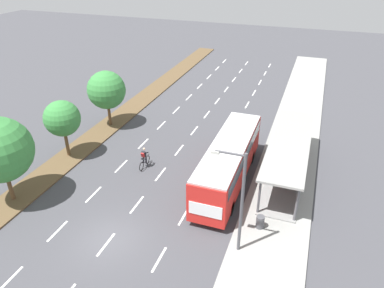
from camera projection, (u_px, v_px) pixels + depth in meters
The scene contains 13 objects.
ground_plane at pixel (110, 239), 22.00m from camera, with size 140.00×140.00×0.00m, color #424247.
median_strip at pixel (138, 103), 40.89m from camera, with size 2.60×52.00×0.12m, color brown.
sidewalk_right at pixel (296, 125), 35.74m from camera, with size 4.50×52.00×0.15m, color gray.
lane_divider_left at pixel (169, 117), 37.58m from camera, with size 0.14×46.33×0.01m.
lane_divider_center at pixel (201, 122), 36.56m from camera, with size 0.14×46.33×0.01m.
lane_divider_right at pixel (234, 127), 35.53m from camera, with size 0.14×46.33×0.01m.
bus_shelter at pixel (292, 155), 27.16m from camera, with size 2.90×11.81×2.86m.
bus at pixel (229, 159), 26.27m from camera, with size 2.54×11.29×3.37m.
cyclist at pixel (144, 158), 28.82m from camera, with size 0.46×1.82×1.71m.
median_tree_second at pixel (62, 119), 29.01m from camera, with size 2.95×2.95×4.88m.
median_tree_third at pixel (106, 90), 34.13m from camera, with size 3.64×3.64×5.43m.
streetlight at pixel (239, 197), 19.34m from camera, with size 1.91×0.24×6.50m.
trash_bin at pixel (260, 222), 22.52m from camera, with size 0.52×0.52×0.85m, color #4C4C51.
Camera 1 is at (10.24, -13.79, 15.76)m, focal length 33.65 mm.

